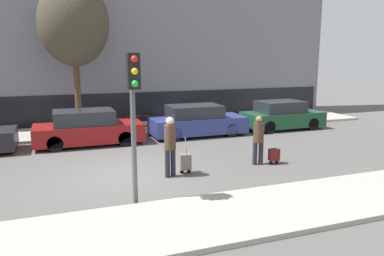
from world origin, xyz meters
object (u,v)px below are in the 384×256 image
at_px(parked_car_1, 88,129).
at_px(bare_tree_near_crossing, 74,24).
at_px(pedestrian_left, 170,143).
at_px(parked_bicycle, 137,120).
at_px(parked_car_2, 197,121).
at_px(trolley_left, 185,162).
at_px(pedestrian_right, 258,137).
at_px(parked_car_3, 282,116).
at_px(traffic_light, 133,99).
at_px(trolley_right, 274,155).

xyz_separation_m(parked_car_1, bare_tree_near_crossing, (-0.16, 2.61, 4.29)).
distance_m(pedestrian_left, parked_bicycle, 7.51).
relative_size(parked_car_2, bare_tree_near_crossing, 0.63).
height_order(trolley_left, parked_bicycle, trolley_left).
relative_size(pedestrian_right, bare_tree_near_crossing, 0.24).
height_order(parked_car_3, parked_bicycle, parked_car_3).
bearing_deg(bare_tree_near_crossing, parked_car_2, -27.17).
height_order(parked_car_2, pedestrian_left, pedestrian_left).
distance_m(parked_car_1, pedestrian_right, 6.99).
height_order(traffic_light, bare_tree_near_crossing, bare_tree_near_crossing).
bearing_deg(trolley_left, traffic_light, -134.06).
xyz_separation_m(parked_car_1, trolley_right, (5.53, -5.01, -0.34)).
relative_size(trolley_left, traffic_light, 0.32).
bearing_deg(parked_car_1, parked_car_2, 1.07).
distance_m(parked_car_3, bare_tree_near_crossing, 10.61).
height_order(parked_car_1, pedestrian_right, pedestrian_right).
distance_m(parked_bicycle, bare_tree_near_crossing, 5.20).
height_order(parked_car_1, traffic_light, traffic_light).
relative_size(parked_car_1, parked_car_2, 1.00).
relative_size(trolley_left, bare_tree_near_crossing, 0.17).
distance_m(trolley_right, traffic_light, 5.82).
distance_m(parked_car_2, traffic_light, 8.42).
height_order(pedestrian_right, bare_tree_near_crossing, bare_tree_near_crossing).
distance_m(parked_car_1, parked_bicycle, 3.45).
relative_size(pedestrian_right, parked_bicycle, 0.92).
relative_size(pedestrian_left, traffic_light, 0.50).
bearing_deg(trolley_right, trolley_left, 178.74).
height_order(trolley_right, traffic_light, traffic_light).
height_order(parked_car_3, trolley_left, parked_car_3).
bearing_deg(parked_bicycle, traffic_light, -102.10).
relative_size(parked_car_3, traffic_light, 1.09).
bearing_deg(traffic_light, bare_tree_near_crossing, 94.07).
bearing_deg(pedestrian_right, bare_tree_near_crossing, -41.28).
distance_m(pedestrian_right, traffic_light, 5.20).
bearing_deg(parked_car_2, trolley_right, -81.32).
bearing_deg(pedestrian_left, trolley_right, 164.72).
xyz_separation_m(pedestrian_right, parked_bicycle, (-2.48, 7.24, -0.43)).
height_order(parked_car_2, trolley_left, parked_car_2).
bearing_deg(trolley_right, parked_car_3, 54.42).
bearing_deg(bare_tree_near_crossing, trolley_left, -70.95).
xyz_separation_m(trolley_left, traffic_light, (-1.93, -1.99, 2.21)).
height_order(trolley_right, parked_bicycle, parked_bicycle).
bearing_deg(parked_car_1, trolley_left, -63.68).
xyz_separation_m(parked_car_1, traffic_light, (0.52, -6.94, 1.91)).
distance_m(parked_car_2, trolley_right, 5.17).
height_order(trolley_left, trolley_right, trolley_left).
bearing_deg(trolley_left, bare_tree_near_crossing, 109.05).
xyz_separation_m(parked_car_1, parked_bicycle, (2.51, 2.37, -0.17)).
xyz_separation_m(parked_car_1, parked_car_2, (4.75, 0.09, -0.01)).
relative_size(parked_car_2, trolley_left, 3.74).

